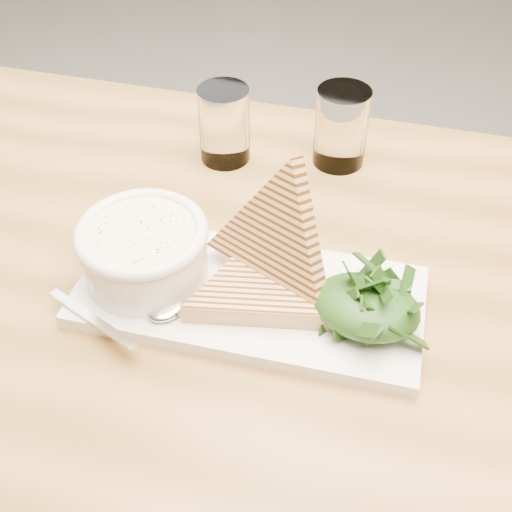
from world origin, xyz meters
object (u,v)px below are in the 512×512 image
(platter, at_px, (249,297))
(glass_near, at_px, (224,125))
(soup_bowl, at_px, (145,256))
(glass_far, at_px, (341,127))
(table_top, at_px, (186,288))

(platter, bearing_deg, glass_near, 118.39)
(soup_bowl, distance_m, glass_far, 0.32)
(table_top, relative_size, glass_far, 10.82)
(soup_bowl, relative_size, glass_near, 1.28)
(platter, height_order, glass_near, glass_near)
(glass_near, bearing_deg, table_top, -78.37)
(table_top, height_order, glass_near, glass_near)
(table_top, xyz_separation_m, glass_far, (0.10, 0.27, 0.07))
(table_top, xyz_separation_m, glass_near, (-0.05, 0.22, 0.07))
(glass_near, xyz_separation_m, glass_far, (0.14, 0.05, 0.00))
(table_top, xyz_separation_m, platter, (0.08, -0.01, 0.03))
(table_top, bearing_deg, soup_bowl, -139.64)
(table_top, bearing_deg, platter, -7.67)
(platter, bearing_deg, glass_far, 86.53)
(table_top, height_order, glass_far, glass_far)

